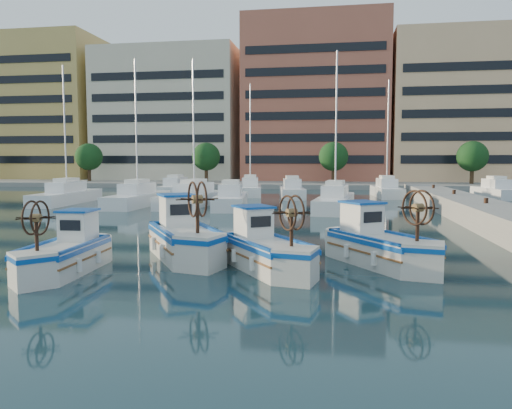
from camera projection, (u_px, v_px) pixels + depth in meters
name	position (u px, v px, depth m)	size (l,w,h in m)	color
ground	(193.00, 268.00, 16.67)	(300.00, 300.00, 0.00)	#1A3946
waterfront	(369.00, 113.00, 78.10)	(180.00, 40.00, 25.60)	gray
yacht_marina	(253.00, 195.00, 44.29)	(40.71, 24.14, 11.50)	white
fishing_boat_a	(66.00, 251.00, 16.08)	(1.82, 4.00, 2.46)	silver
fishing_boat_b	(184.00, 236.00, 18.50)	(3.93, 4.80, 2.92)	silver
fishing_boat_c	(265.00, 248.00, 16.47)	(3.62, 4.22, 2.59)	silver
fishing_boat_d	(379.00, 243.00, 17.21)	(3.76, 4.41, 2.70)	silver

